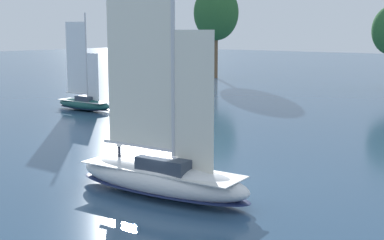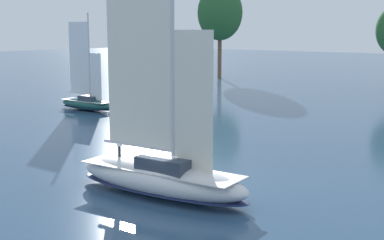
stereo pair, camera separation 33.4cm
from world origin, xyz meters
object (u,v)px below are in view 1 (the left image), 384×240
at_px(tree_shore_left, 216,13).
at_px(channel_buoy, 204,126).
at_px(sailboat_moored_mid_channel, 84,102).
at_px(sailboat_main, 161,174).

height_order(tree_shore_left, channel_buoy, tree_shore_left).
relative_size(sailboat_moored_mid_channel, channel_buoy, 7.06).
bearing_deg(sailboat_main, channel_buoy, 119.47).
height_order(sailboat_moored_mid_channel, channel_buoy, sailboat_moored_mid_channel).
xyz_separation_m(tree_shore_left, channel_buoy, (33.80, -49.23, -12.40)).
bearing_deg(sailboat_moored_mid_channel, channel_buoy, -7.60).
distance_m(tree_shore_left, sailboat_main, 80.10).
distance_m(sailboat_main, sailboat_moored_mid_channel, 35.81).
relative_size(tree_shore_left, sailboat_moored_mid_channel, 1.59).
height_order(tree_shore_left, sailboat_moored_mid_channel, tree_shore_left).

